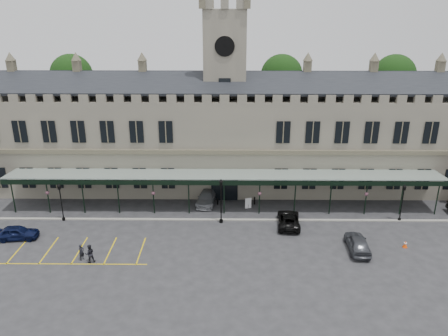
{
  "coord_description": "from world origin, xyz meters",
  "views": [
    {
      "loc": [
        0.44,
        -37.81,
        22.35
      ],
      "look_at": [
        0.0,
        6.0,
        6.0
      ],
      "focal_mm": 35.0,
      "sensor_mm": 36.0,
      "label": 1
    }
  ],
  "objects_px": {
    "car_right_a": "(358,243)",
    "traffic_cone": "(405,244)",
    "car_taxi": "(207,197)",
    "car_van": "(289,219)",
    "sign_board": "(248,203)",
    "person_a": "(81,252)",
    "clock_tower": "(225,86)",
    "car_left_a": "(17,233)",
    "person_b": "(90,254)",
    "station_building": "(225,138)",
    "lamp_post_left": "(61,199)",
    "lamp_post_mid": "(221,197)",
    "lamp_post_right": "(403,199)"
  },
  "relations": [
    {
      "from": "sign_board",
      "to": "person_a",
      "type": "height_order",
      "value": "person_a"
    },
    {
      "from": "car_van",
      "to": "lamp_post_left",
      "type": "bearing_deg",
      "value": 2.57
    },
    {
      "from": "car_taxi",
      "to": "car_right_a",
      "type": "bearing_deg",
      "value": -27.32
    },
    {
      "from": "traffic_cone",
      "to": "car_left_a",
      "type": "height_order",
      "value": "car_left_a"
    },
    {
      "from": "sign_board",
      "to": "person_a",
      "type": "distance_m",
      "value": 19.57
    },
    {
      "from": "traffic_cone",
      "to": "person_b",
      "type": "relative_size",
      "value": 0.39
    },
    {
      "from": "sign_board",
      "to": "car_right_a",
      "type": "height_order",
      "value": "car_right_a"
    },
    {
      "from": "lamp_post_mid",
      "to": "car_van",
      "type": "bearing_deg",
      "value": -4.45
    },
    {
      "from": "lamp_post_left",
      "to": "car_van",
      "type": "height_order",
      "value": "lamp_post_left"
    },
    {
      "from": "person_b",
      "to": "car_right_a",
      "type": "bearing_deg",
      "value": 160.82
    },
    {
      "from": "lamp_post_mid",
      "to": "traffic_cone",
      "type": "bearing_deg",
      "value": -15.55
    },
    {
      "from": "traffic_cone",
      "to": "person_b",
      "type": "distance_m",
      "value": 30.34
    },
    {
      "from": "car_left_a",
      "to": "car_taxi",
      "type": "bearing_deg",
      "value": -70.66
    },
    {
      "from": "lamp_post_right",
      "to": "clock_tower",
      "type": "bearing_deg",
      "value": 151.72
    },
    {
      "from": "sign_board",
      "to": "car_right_a",
      "type": "distance_m",
      "value": 13.8
    },
    {
      "from": "clock_tower",
      "to": "traffic_cone",
      "type": "xyz_separation_m",
      "value": [
        17.89,
        -16.09,
        -12.77
      ]
    },
    {
      "from": "person_a",
      "to": "station_building",
      "type": "bearing_deg",
      "value": -4.18
    },
    {
      "from": "lamp_post_left",
      "to": "person_a",
      "type": "relative_size",
      "value": 2.79
    },
    {
      "from": "car_left_a",
      "to": "person_b",
      "type": "xyz_separation_m",
      "value": [
        8.7,
        -4.2,
        0.19
      ]
    },
    {
      "from": "car_right_a",
      "to": "lamp_post_mid",
      "type": "bearing_deg",
      "value": -20.44
    },
    {
      "from": "sign_board",
      "to": "car_left_a",
      "type": "bearing_deg",
      "value": -176.41
    },
    {
      "from": "station_building",
      "to": "car_right_a",
      "type": "relative_size",
      "value": 12.79
    },
    {
      "from": "person_a",
      "to": "person_b",
      "type": "xyz_separation_m",
      "value": [
        0.9,
        -0.41,
        0.12
      ]
    },
    {
      "from": "lamp_post_mid",
      "to": "car_left_a",
      "type": "relative_size",
      "value": 1.22
    },
    {
      "from": "traffic_cone",
      "to": "person_b",
      "type": "bearing_deg",
      "value": -174.4
    },
    {
      "from": "clock_tower",
      "to": "car_van",
      "type": "xyz_separation_m",
      "value": [
        7.0,
        -11.6,
        -12.42
      ]
    },
    {
      "from": "station_building",
      "to": "car_taxi",
      "type": "distance_m",
      "value": 8.5
    },
    {
      "from": "car_taxi",
      "to": "car_van",
      "type": "relative_size",
      "value": 1.02
    },
    {
      "from": "person_a",
      "to": "sign_board",
      "type": "bearing_deg",
      "value": -23.67
    },
    {
      "from": "traffic_cone",
      "to": "person_a",
      "type": "relative_size",
      "value": 0.44
    },
    {
      "from": "car_right_a",
      "to": "station_building",
      "type": "bearing_deg",
      "value": -49.32
    },
    {
      "from": "car_van",
      "to": "person_a",
      "type": "relative_size",
      "value": 3.14
    },
    {
      "from": "clock_tower",
      "to": "car_left_a",
      "type": "bearing_deg",
      "value": -144.72
    },
    {
      "from": "station_building",
      "to": "car_van",
      "type": "bearing_deg",
      "value": -58.69
    },
    {
      "from": "lamp_post_right",
      "to": "car_van",
      "type": "distance_m",
      "value": 12.61
    },
    {
      "from": "car_right_a",
      "to": "traffic_cone",
      "type": "bearing_deg",
      "value": -170.33
    },
    {
      "from": "lamp_post_left",
      "to": "lamp_post_right",
      "type": "height_order",
      "value": "lamp_post_left"
    },
    {
      "from": "car_left_a",
      "to": "station_building",
      "type": "bearing_deg",
      "value": -60.66
    },
    {
      "from": "car_taxi",
      "to": "person_b",
      "type": "xyz_separation_m",
      "value": [
        -10.2,
        -13.06,
        0.17
      ]
    },
    {
      "from": "lamp_post_right",
      "to": "traffic_cone",
      "type": "height_order",
      "value": "lamp_post_right"
    },
    {
      "from": "traffic_cone",
      "to": "lamp_post_mid",
      "type": "bearing_deg",
      "value": 164.45
    },
    {
      "from": "station_building",
      "to": "person_a",
      "type": "xyz_separation_m",
      "value": [
        -13.2,
        -18.56,
        -5.68
      ]
    },
    {
      "from": "clock_tower",
      "to": "car_taxi",
      "type": "bearing_deg",
      "value": -109.27
    },
    {
      "from": "traffic_cone",
      "to": "car_left_a",
      "type": "bearing_deg",
      "value": 178.18
    },
    {
      "from": "clock_tower",
      "to": "person_a",
      "type": "relative_size",
      "value": 15.68
    },
    {
      "from": "lamp_post_left",
      "to": "car_taxi",
      "type": "height_order",
      "value": "lamp_post_left"
    },
    {
      "from": "traffic_cone",
      "to": "car_van",
      "type": "distance_m",
      "value": 11.79
    },
    {
      "from": "lamp_post_left",
      "to": "sign_board",
      "type": "distance_m",
      "value": 20.95
    },
    {
      "from": "traffic_cone",
      "to": "car_right_a",
      "type": "relative_size",
      "value": 0.15
    },
    {
      "from": "lamp_post_right",
      "to": "sign_board",
      "type": "xyz_separation_m",
      "value": [
        -16.6,
        3.05,
        -1.97
      ]
    }
  ]
}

